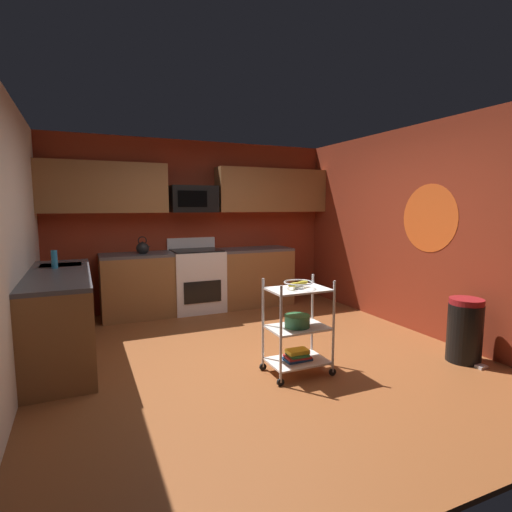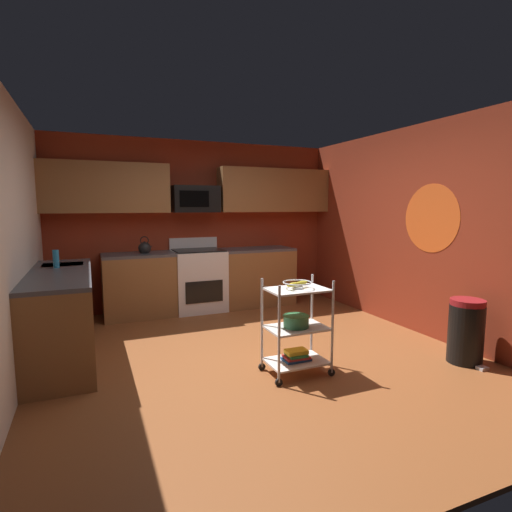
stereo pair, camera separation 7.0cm
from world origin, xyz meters
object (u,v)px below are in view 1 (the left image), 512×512
(rolling_cart, at_px, (298,327))
(book_stack, at_px, (297,355))
(dish_soap_bottle, at_px, (54,259))
(fruit_bowl, at_px, (298,284))
(kettle, at_px, (143,248))
(microwave, at_px, (193,199))
(mixing_bowl_large, at_px, (297,321))
(trash_can, at_px, (465,330))
(oven_range, at_px, (197,280))

(rolling_cart, height_order, book_stack, rolling_cart)
(rolling_cart, xyz_separation_m, dish_soap_bottle, (-2.12, 1.63, 0.57))
(fruit_bowl, relative_size, kettle, 1.03)
(microwave, bearing_deg, fruit_bowl, -84.69)
(kettle, bearing_deg, rolling_cart, -68.56)
(mixing_bowl_large, xyz_separation_m, trash_can, (1.73, -0.43, -0.19))
(fruit_bowl, height_order, kettle, kettle)
(trash_can, bearing_deg, book_stack, 165.86)
(microwave, height_order, fruit_bowl, microwave)
(dish_soap_bottle, distance_m, trash_can, 4.42)
(book_stack, bearing_deg, oven_range, 95.51)
(trash_can, bearing_deg, dish_soap_bottle, 151.83)
(mixing_bowl_large, distance_m, kettle, 2.89)
(oven_range, relative_size, kettle, 4.17)
(fruit_bowl, bearing_deg, rolling_cart, -63.43)
(microwave, relative_size, trash_can, 1.06)
(oven_range, height_order, book_stack, oven_range)
(microwave, height_order, dish_soap_bottle, microwave)
(rolling_cart, xyz_separation_m, kettle, (-1.04, 2.65, 0.54))
(kettle, distance_m, trash_can, 4.20)
(kettle, bearing_deg, book_stack, -68.56)
(rolling_cart, xyz_separation_m, book_stack, (-0.00, 0.00, -0.28))
(microwave, bearing_deg, mixing_bowl_large, -84.83)
(mixing_bowl_large, distance_m, dish_soap_bottle, 2.71)
(oven_range, xyz_separation_m, book_stack, (0.26, -2.65, -0.30))
(rolling_cart, bearing_deg, trash_can, -14.14)
(trash_can, bearing_deg, kettle, 131.88)
(microwave, bearing_deg, book_stack, -84.69)
(rolling_cart, xyz_separation_m, mixing_bowl_large, (-0.01, 0.00, 0.07))
(oven_range, height_order, trash_can, oven_range)
(oven_range, relative_size, microwave, 1.57)
(microwave, bearing_deg, kettle, -172.13)
(fruit_bowl, xyz_separation_m, book_stack, (0.00, 0.00, -0.70))
(kettle, xyz_separation_m, dish_soap_bottle, (-1.08, -1.03, 0.02))
(dish_soap_bottle, bearing_deg, trash_can, -28.17)
(microwave, distance_m, mixing_bowl_large, 3.01)
(fruit_bowl, bearing_deg, mixing_bowl_large, 180.00)
(dish_soap_bottle, bearing_deg, rolling_cart, -37.46)
(book_stack, bearing_deg, trash_can, -14.14)
(oven_range, height_order, fruit_bowl, oven_range)
(rolling_cart, height_order, fruit_bowl, rolling_cart)
(rolling_cart, distance_m, kettle, 2.90)
(oven_range, relative_size, fruit_bowl, 4.04)
(mixing_bowl_large, xyz_separation_m, book_stack, (0.01, -0.00, -0.34))
(rolling_cart, bearing_deg, book_stack, 104.04)
(oven_range, distance_m, book_stack, 2.68)
(rolling_cart, relative_size, dish_soap_bottle, 4.57)
(oven_range, height_order, kettle, kettle)
(fruit_bowl, distance_m, book_stack, 0.70)
(rolling_cart, relative_size, trash_can, 1.39)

